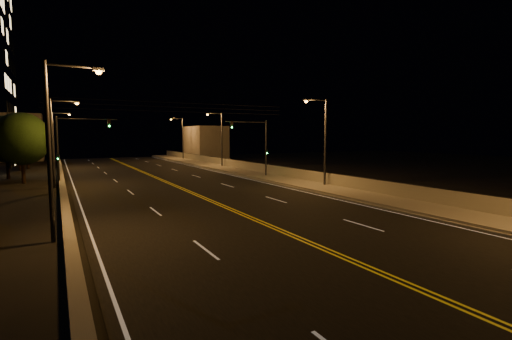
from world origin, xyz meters
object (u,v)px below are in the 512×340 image
streetlight_4 (56,138)px  tree_3 (26,136)px  streetlight_5 (56,136)px  traffic_signal_right (259,142)px  streetlight_1 (323,136)px  streetlight_3 (181,135)px  streetlight_6 (56,136)px  tree_0 (21,139)px  tree_2 (18,139)px  streetlight_2 (220,136)px  traffic_signal_left (70,144)px  tree_1 (6,139)px

streetlight_4 → tree_3: 43.45m
streetlight_5 → traffic_signal_right: (19.93, -2.49, -0.70)m
streetlight_1 → traffic_signal_right: streetlight_1 is taller
streetlight_3 → streetlight_6: size_ratio=1.00×
tree_3 → streetlight_3: bearing=17.2°
tree_0 → tree_3: tree_3 is taller
tree_0 → tree_2: size_ratio=1.04×
streetlight_4 → streetlight_5: 19.82m
streetlight_5 → streetlight_2: bearing=29.4°
streetlight_4 → streetlight_6: same height
streetlight_6 → tree_3: 4.00m
streetlight_6 → traffic_signal_left: bearing=-87.5°
streetlight_2 → traffic_signal_right: streetlight_2 is taller
tree_2 → streetlight_3: bearing=21.2°
streetlight_3 → streetlight_2: bearing=-90.0°
streetlight_6 → traffic_signal_right: 31.49m
streetlight_3 → tree_2: bearing=-158.8°
streetlight_2 → tree_0: 25.44m
streetlight_5 → tree_2: streetlight_5 is taller
streetlight_4 → streetlight_6: bearing=90.0°
streetlight_1 → streetlight_2: bearing=90.0°
streetlight_4 → tree_0: streetlight_4 is taller
streetlight_1 → tree_1: bearing=139.8°
streetlight_4 → traffic_signal_right: (19.93, 17.33, -0.70)m
traffic_signal_left → tree_0: tree_0 is taller
traffic_signal_left → streetlight_5: bearing=113.0°
streetlight_3 → streetlight_5: 37.85m
streetlight_1 → traffic_signal_right: size_ratio=1.26×
streetlight_5 → tree_2: 21.67m
streetlight_2 → tree_3: (-25.05, 11.42, -0.10)m
traffic_signal_right → tree_3: tree_3 is taller
traffic_signal_right → tree_0: tree_0 is taller
streetlight_3 → tree_3: (-25.05, -7.75, -0.10)m
streetlight_4 → traffic_signal_left: bearing=86.5°
streetlight_1 → streetlight_6: (-21.39, 33.86, 0.00)m
streetlight_6 → tree_0: bearing=-100.0°
streetlight_2 → tree_2: bearing=160.5°
streetlight_4 → traffic_signal_left: streetlight_4 is taller
tree_0 → streetlight_6: bearing=80.0°
streetlight_6 → streetlight_1: bearing=-57.7°
tree_3 → streetlight_1: bearing=-54.8°
streetlight_5 → streetlight_6: 21.88m
streetlight_6 → tree_0: size_ratio=1.14×
streetlight_3 → tree_0: (-24.39, -26.40, -0.28)m
tree_2 → tree_1: bearing=-91.7°
streetlight_3 → traffic_signal_right: 33.75m
streetlight_3 → traffic_signal_left: bearing=-121.1°
traffic_signal_right → tree_3: bearing=132.3°
streetlight_4 → tree_3: bearing=94.8°
tree_1 → streetlight_5: bearing=-64.7°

